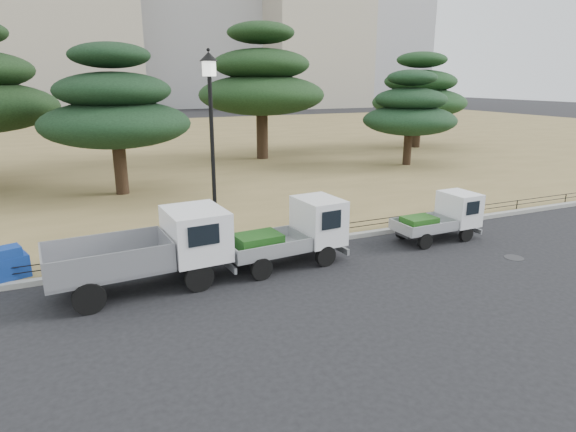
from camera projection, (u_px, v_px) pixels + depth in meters
name	position (u px, v px, depth m)	size (l,w,h in m)	color
ground	(316.00, 276.00, 13.92)	(220.00, 220.00, 0.00)	black
lawn	(153.00, 146.00, 40.86)	(120.00, 56.00, 0.15)	olive
curb	(281.00, 246.00, 16.19)	(120.00, 0.25, 0.16)	gray
truck_large	(151.00, 248.00, 12.92)	(4.82, 2.22, 2.05)	black
truck_kei_front	(293.00, 233.00, 14.72)	(3.80, 1.89, 1.95)	black
truck_kei_rear	(442.00, 217.00, 16.98)	(3.14, 1.43, 1.62)	black
street_lamp	(211.00, 121.00, 14.48)	(0.55, 0.55, 6.12)	black
pipe_fence	(279.00, 235.00, 16.23)	(38.00, 0.04, 0.40)	black
tarp_pile	(0.00, 265.00, 13.37)	(1.61, 1.38, 0.91)	navy
manhole	(514.00, 258.00, 15.37)	(0.60, 0.60, 0.01)	#2D2D30
pine_center_left	(115.00, 109.00, 22.29)	(6.86, 6.86, 6.98)	black
pine_center_right	(261.00, 81.00, 32.39)	(8.50, 8.50, 9.02)	black
pine_east_near	(410.00, 111.00, 30.42)	(5.89, 5.89, 5.95)	black
pine_east_far	(419.00, 93.00, 38.27)	(7.42, 7.42, 7.45)	black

